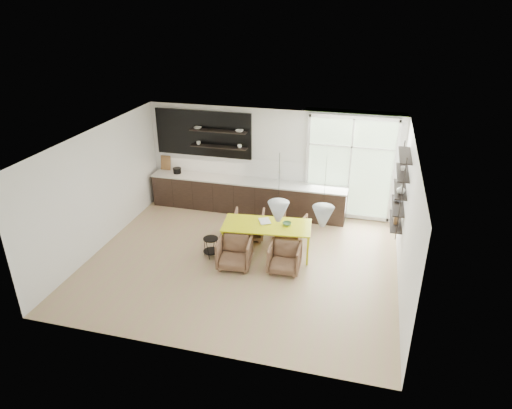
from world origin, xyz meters
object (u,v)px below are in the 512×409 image
Objects in this scene: armchair_back_left at (249,225)px; wire_stool at (211,245)px; dining_table at (267,227)px; armchair_front_left at (235,253)px; armchair_back_right at (291,226)px; armchair_front_right at (285,258)px.

armchair_back_left reaches higher than wire_stool.
dining_table is 0.96m from armchair_back_left.
armchair_back_left is 1.41m from armchair_front_left.
wire_stool is at bearing 50.85° from armchair_back_left.
dining_table is 3.22× the size of armchair_back_right.
armchair_back_left is (-0.61, 0.65, -0.35)m from dining_table.
dining_table reaches higher than armchair_back_right.
armchair_back_right is at bearing 52.94° from armchair_front_left.
armchair_front_right is at bearing -55.55° from dining_table.
armchair_front_right reaches higher than armchair_back_right.
armchair_front_right is at bearing 121.85° from armchair_back_left.
armchair_back_left is at bearing 127.08° from dining_table.
armchair_back_right is 2.18m from wire_stool.
dining_table is at bearing 129.17° from armchair_front_right.
armchair_back_left is 1.29m from wire_stool.
armchair_front_right is at bearing -0.97° from armchair_front_left.
dining_table reaches higher than armchair_front_right.
armchair_back_right is 1.95m from armchair_front_left.
armchair_back_right is (0.42, 0.92, -0.40)m from dining_table.
dining_table is 1.01m from armchair_front_left.
wire_stool is (-1.24, -0.49, -0.39)m from dining_table.
armchair_front_right is at bearing 106.00° from armchair_back_right.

